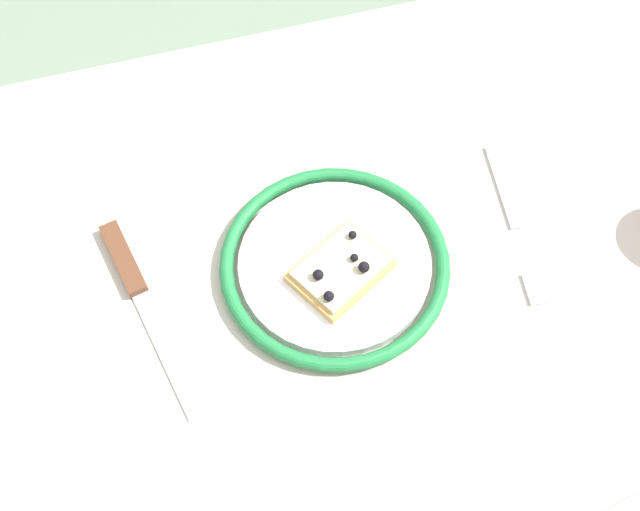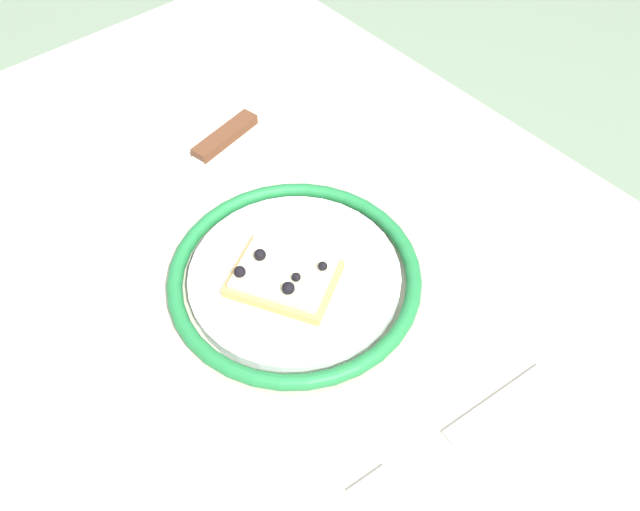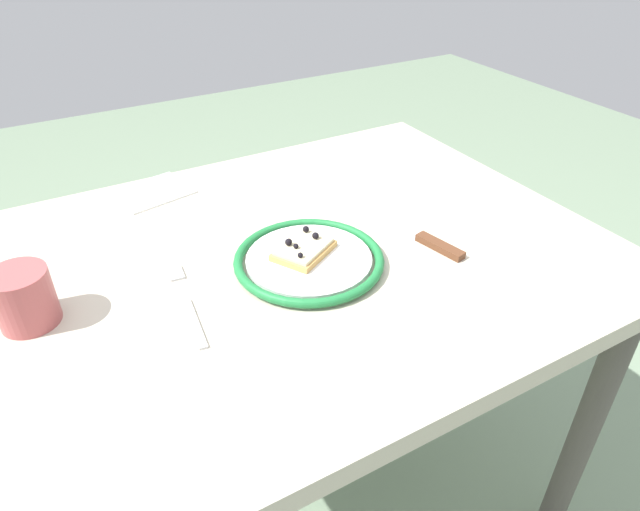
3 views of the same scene
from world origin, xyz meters
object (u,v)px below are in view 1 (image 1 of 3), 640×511
object	(u,v)px
plate	(335,264)
pizza_slice_near	(341,270)
dining_table	(339,345)
fork	(515,223)
knife	(135,284)

from	to	relation	value
plate	pizza_slice_near	bearing A→B (deg)	97.91
pizza_slice_near	dining_table	bearing A→B (deg)	74.32
plate	fork	distance (m)	0.20
dining_table	plate	world-z (taller)	plate
plate	fork	world-z (taller)	plate
dining_table	pizza_slice_near	world-z (taller)	pizza_slice_near
knife	plate	bearing A→B (deg)	170.07
dining_table	fork	bearing A→B (deg)	-167.36
dining_table	plate	xyz separation A→B (m)	(-0.01, -0.05, 0.10)
pizza_slice_near	fork	bearing A→B (deg)	-175.77
pizza_slice_near	knife	size ratio (longest dim) A/B	0.49
dining_table	pizza_slice_near	distance (m)	0.12
pizza_slice_near	plate	bearing A→B (deg)	-82.09
knife	fork	size ratio (longest dim) A/B	1.18
dining_table	knife	distance (m)	0.23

